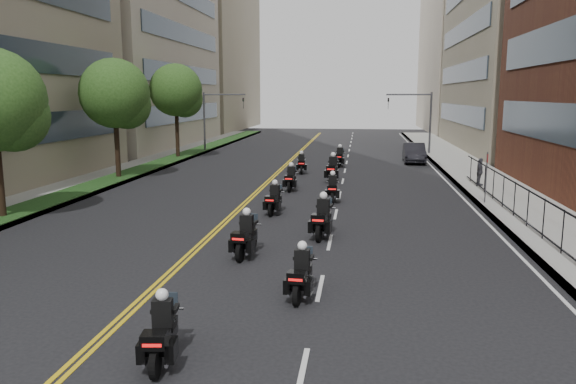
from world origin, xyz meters
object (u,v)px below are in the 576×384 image
Objects in this scene: motorcycle_6 at (291,179)px; parked_sedan at (414,153)px; motorcycle_1 at (301,276)px; motorcycle_7 at (333,170)px; motorcycle_3 at (323,220)px; motorcycle_4 at (274,200)px; motorcycle_0 at (162,334)px; motorcycle_2 at (246,237)px; motorcycle_5 at (332,189)px; motorcycle_8 at (301,164)px; pedestrian_c at (480,172)px; motorcycle_9 at (340,158)px.

parked_sedan is (8.19, 14.53, 0.14)m from motorcycle_6.
motorcycle_1 is at bearing -99.31° from parked_sedan.
motorcycle_1 is 20.53m from motorcycle_7.
motorcycle_3 is 4.75m from motorcycle_4.
motorcycle_2 is (0.15, 7.74, 0.04)m from motorcycle_0.
motorcycle_8 is at bearing 103.03° from motorcycle_5.
motorcycle_4 reaches higher than parked_sedan.
motorcycle_4 is (0.06, 14.66, 0.01)m from motorcycle_0.
motorcycle_6 reaches higher than motorcycle_1.
motorcycle_0 is 21.03m from motorcycle_6.
pedestrian_c reaches higher than motorcycle_1.
motorcycle_8 is (-2.35, 3.58, -0.11)m from motorcycle_7.
motorcycle_2 is at bearing -83.97° from motorcycle_4.
pedestrian_c reaches higher than parked_sedan.
motorcycle_0 is 0.99× the size of motorcycle_8.
motorcycle_3 is 1.12× the size of motorcycle_8.
motorcycle_3 is at bearing -53.14° from motorcycle_4.
motorcycle_2 reaches higher than parked_sedan.
parked_sedan is (8.09, 27.83, 0.13)m from motorcycle_2.
parked_sedan is (5.83, 31.47, 0.17)m from motorcycle_1.
motorcycle_7 is 0.53× the size of parked_sedan.
motorcycle_0 is 7.74m from motorcycle_2.
motorcycle_3 is 0.95× the size of motorcycle_7.
motorcycle_2 reaches higher than motorcycle_1.
pedestrian_c is at bearing 57.56° from motorcycle_0.
motorcycle_1 is (2.41, 4.09, -0.00)m from motorcycle_0.
motorcycle_5 is 0.93× the size of motorcycle_9.
motorcycle_3 reaches higher than motorcycle_5.
motorcycle_7 is 1.54× the size of pedestrian_c.
motorcycle_1 is 13.89m from motorcycle_5.
motorcycle_5 is at bearing 58.34° from motorcycle_4.
motorcycle_7 is at bearing 59.90° from motorcycle_6.
motorcycle_9 reaches higher than motorcycle_6.
motorcycle_0 is at bearing -96.91° from motorcycle_3.
motorcycle_7 reaches higher than motorcycle_8.
motorcycle_1 is 0.96× the size of motorcycle_6.
motorcycle_0 is 28.20m from motorcycle_8.
motorcycle_0 is 0.96× the size of motorcycle_6.
motorcycle_6 is 0.94× the size of motorcycle_9.
motorcycle_3 is at bearing -75.12° from motorcycle_6.
motorcycle_2 is 17.01m from motorcycle_7.
motorcycle_3 reaches higher than motorcycle_6.
motorcycle_2 reaches higher than motorcycle_5.
motorcycle_6 reaches higher than motorcycle_8.
motorcycle_0 reaches higher than motorcycle_1.
motorcycle_5 reaches higher than parked_sedan.
motorcycle_2 is 20.46m from motorcycle_8.
motorcycle_3 is 1.03× the size of motorcycle_9.
motorcycle_3 is 1.11× the size of motorcycle_5.
pedestrian_c is (8.47, -8.85, 0.29)m from motorcycle_9.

